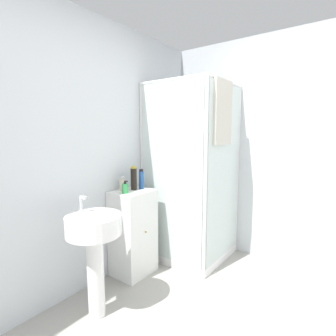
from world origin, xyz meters
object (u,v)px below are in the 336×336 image
Objects in this scene: shampoo_bottle_blue at (141,179)px; lotion_bottle_white at (123,185)px; sink at (94,240)px; soap_dispenser at (125,188)px; shampoo_bottle_tall_black at (134,178)px.

shampoo_bottle_blue is 0.20m from lotion_bottle_white.
shampoo_bottle_blue is at bearing 14.83° from sink.
shampoo_bottle_blue reaches higher than lotion_bottle_white.
soap_dispenser is 0.18m from shampoo_bottle_tall_black.
sink is at bearing -153.18° from lotion_bottle_white.
soap_dispenser is (0.53, 0.20, 0.29)m from sink.
lotion_bottle_white is at bearing 26.82° from sink.
soap_dispenser is 0.13m from lotion_bottle_white.
soap_dispenser is at bearing -165.79° from shampoo_bottle_tall_black.
shampoo_bottle_blue reaches higher than sink.
shampoo_bottle_tall_black is at bearing 14.21° from soap_dispenser.
sink is at bearing -165.17° from shampoo_bottle_blue.
shampoo_bottle_tall_black is at bearing 157.21° from shampoo_bottle_blue.
shampoo_bottle_blue is at bearing 2.06° from soap_dispenser.
lotion_bottle_white is (-0.09, 0.07, -0.06)m from shampoo_bottle_tall_black.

